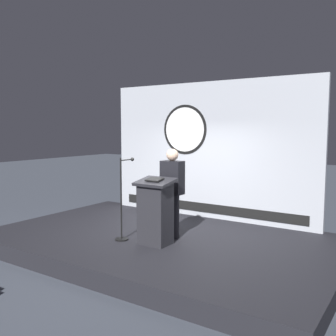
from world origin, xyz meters
The scene contains 6 objects.
ground_plane centered at (0.00, 0.00, 0.00)m, with size 40.00×40.00×0.00m, color #383D47.
stage_platform centered at (0.00, 0.00, 0.15)m, with size 6.40×4.00×0.30m, color black.
banner_display centered at (-0.01, 1.85, 1.82)m, with size 5.02×0.12×3.05m.
podium centered at (0.19, -0.47, 0.88)m, with size 0.64×0.50×1.17m.
speaker_person centered at (0.23, 0.01, 1.14)m, with size 0.40×0.26×1.65m.
microphone_stand centered at (-0.46, -0.58, 0.82)m, with size 0.24×0.48×1.50m.
Camera 1 is at (3.98, -5.76, 2.32)m, focal length 40.66 mm.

